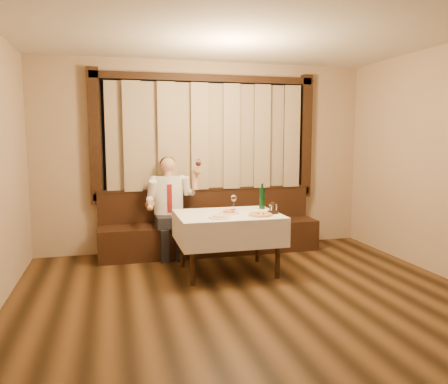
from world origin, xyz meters
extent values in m
cube|color=black|center=(0.00, 0.00, -0.01)|extent=(5.00, 6.00, 0.01)
cube|color=silver|center=(0.00, 0.00, 2.80)|extent=(5.00, 6.00, 0.01)
cube|color=tan|center=(0.00, 3.00, 1.40)|extent=(5.00, 0.01, 2.80)
cube|color=black|center=(0.00, 2.98, 1.70)|extent=(3.00, 0.02, 1.60)
cube|color=orange|center=(-0.70, 2.97, 1.40)|extent=(0.50, 0.01, 0.40)
cube|color=black|center=(0.00, 2.94, 0.85)|extent=(3.30, 0.12, 0.10)
cube|color=black|center=(0.00, 2.94, 2.55)|extent=(3.30, 0.12, 0.10)
cube|color=black|center=(-1.60, 2.94, 1.70)|extent=(0.16, 0.12, 1.90)
cube|color=black|center=(1.60, 2.94, 1.70)|extent=(0.16, 0.12, 1.90)
cube|color=#8B7B59|center=(0.00, 2.88, 1.70)|extent=(2.90, 0.08, 1.55)
cube|color=black|center=(0.00, 2.68, 0.23)|extent=(3.20, 0.60, 0.45)
cube|color=black|center=(0.00, 2.92, 0.68)|extent=(3.20, 0.12, 0.45)
cube|color=black|center=(0.00, 2.92, 0.92)|extent=(3.20, 0.14, 0.04)
cylinder|color=black|center=(-0.52, 1.33, 0.35)|extent=(0.06, 0.06, 0.71)
cylinder|color=black|center=(0.52, 1.33, 0.35)|extent=(0.06, 0.06, 0.71)
cylinder|color=black|center=(-0.52, 2.07, 0.35)|extent=(0.06, 0.06, 0.71)
cylinder|color=black|center=(0.52, 2.07, 0.35)|extent=(0.06, 0.06, 0.71)
cube|color=black|center=(0.00, 1.70, 0.73)|extent=(1.20, 0.90, 0.04)
cube|color=white|center=(0.00, 1.70, 0.75)|extent=(1.26, 0.96, 0.01)
cube|color=white|center=(0.00, 1.22, 0.58)|extent=(1.26, 0.01, 0.35)
cube|color=white|center=(0.00, 2.18, 0.58)|extent=(1.26, 0.01, 0.35)
cube|color=white|center=(-0.63, 1.70, 0.58)|extent=(0.01, 0.96, 0.35)
cube|color=white|center=(0.63, 1.70, 0.58)|extent=(0.01, 0.96, 0.35)
cylinder|color=white|center=(0.34, 1.45, 0.76)|extent=(0.30, 0.30, 0.01)
cylinder|color=#CE591E|center=(0.34, 1.45, 0.77)|extent=(0.27, 0.27, 0.01)
torus|color=tan|center=(0.34, 1.45, 0.77)|extent=(0.29, 0.29, 0.02)
sphere|color=black|center=(0.31, 1.47, 0.78)|extent=(0.02, 0.02, 0.02)
sphere|color=black|center=(0.38, 1.44, 0.78)|extent=(0.02, 0.02, 0.02)
cylinder|color=white|center=(0.01, 1.70, 0.76)|extent=(0.25, 0.25, 0.02)
ellipsoid|color=#C2531F|center=(0.01, 1.70, 0.81)|extent=(0.16, 0.16, 0.07)
cylinder|color=white|center=(-0.18, 1.43, 0.76)|extent=(0.25, 0.25, 0.02)
ellipsoid|color=#D7BE8B|center=(-0.18, 1.43, 0.81)|extent=(0.16, 0.16, 0.07)
cylinder|color=#0F471D|center=(0.53, 1.93, 0.90)|extent=(0.08, 0.08, 0.28)
cylinder|color=#0F471D|center=(0.53, 1.93, 1.06)|extent=(0.03, 0.03, 0.06)
cylinder|color=silver|center=(0.53, 1.93, 1.09)|extent=(0.03, 0.03, 0.01)
cylinder|color=white|center=(0.14, 1.95, 0.76)|extent=(0.07, 0.07, 0.01)
cylinder|color=white|center=(0.14, 1.95, 0.81)|extent=(0.01, 0.01, 0.10)
ellipsoid|color=white|center=(0.14, 1.95, 0.91)|extent=(0.07, 0.07, 0.09)
cube|color=black|center=(0.53, 1.53, 0.78)|extent=(0.14, 0.10, 0.04)
cube|color=black|center=(0.53, 1.53, 0.85)|extent=(0.04, 0.07, 0.10)
cylinder|color=white|center=(0.49, 1.52, 0.83)|extent=(0.03, 0.03, 0.08)
cylinder|color=silver|center=(0.49, 1.52, 0.87)|extent=(0.04, 0.04, 0.01)
cylinder|color=white|center=(0.57, 1.54, 0.83)|extent=(0.03, 0.03, 0.08)
cylinder|color=silver|center=(0.57, 1.54, 0.87)|extent=(0.04, 0.04, 0.01)
cube|color=black|center=(-0.61, 2.56, 0.53)|extent=(0.40, 0.44, 0.16)
cube|color=black|center=(-0.72, 2.34, 0.23)|extent=(0.11, 0.12, 0.45)
cube|color=black|center=(-0.50, 2.34, 0.23)|extent=(0.11, 0.12, 0.45)
ellipsoid|color=white|center=(-0.61, 2.71, 0.87)|extent=(0.41, 0.26, 0.53)
cube|color=maroon|center=(-0.61, 2.58, 0.85)|extent=(0.06, 0.01, 0.40)
cylinder|color=tan|center=(-0.61, 2.71, 1.18)|extent=(0.10, 0.10, 0.08)
sphere|color=tan|center=(-0.61, 2.71, 1.31)|extent=(0.21, 0.21, 0.21)
ellipsoid|color=black|center=(-0.61, 2.74, 1.34)|extent=(0.21, 0.21, 0.16)
sphere|color=white|center=(-0.81, 2.71, 1.09)|extent=(0.13, 0.13, 0.13)
sphere|color=white|center=(-0.41, 2.71, 1.09)|extent=(0.13, 0.13, 0.13)
sphere|color=tan|center=(-0.91, 2.30, 0.77)|extent=(0.08, 0.08, 0.08)
sphere|color=tan|center=(-0.21, 2.54, 1.22)|extent=(0.09, 0.09, 0.09)
cylinder|color=white|center=(-0.21, 2.51, 1.26)|extent=(0.01, 0.01, 0.11)
ellipsoid|color=white|center=(-0.21, 2.51, 1.34)|extent=(0.08, 0.08, 0.10)
ellipsoid|color=#4C070F|center=(-0.21, 2.51, 1.32)|extent=(0.07, 0.07, 0.06)
camera|label=1|loc=(-1.39, -3.45, 1.71)|focal=35.00mm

